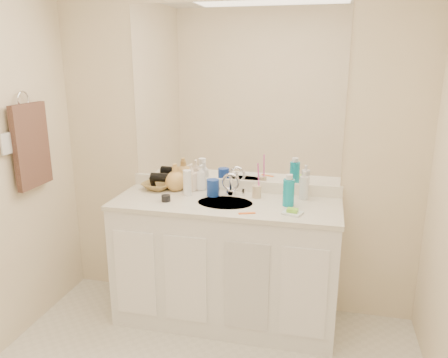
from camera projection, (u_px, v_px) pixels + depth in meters
wall_back at (235, 147)px, 3.08m from camera, size 2.60×0.02×2.40m
vanity_cabinet at (226, 264)px, 3.03m from camera, size 1.50×0.55×0.85m
countertop at (226, 204)px, 2.91m from camera, size 1.52×0.57×0.03m
backsplash at (234, 185)px, 3.14m from camera, size 1.52×0.03×0.08m
sink_basin at (225, 204)px, 2.89m from camera, size 0.37×0.37×0.02m
faucet at (231, 187)px, 3.05m from camera, size 0.02×0.02×0.11m
mirror at (235, 95)px, 2.98m from camera, size 1.48×0.01×1.20m
blue_mug at (213, 188)px, 3.02m from camera, size 0.11×0.11×0.12m
tan_cup at (257, 192)px, 2.98m from camera, size 0.07×0.07×0.08m
toothbrush at (259, 177)px, 2.95m from camera, size 0.02×0.04×0.19m
mouthwash_bottle at (289, 193)px, 2.81m from camera, size 0.10×0.10×0.18m
clear_pump_bottle at (304, 188)px, 2.94m from camera, size 0.06×0.06×0.16m
soap_dish at (292, 213)px, 2.67m from camera, size 0.14×0.12×0.01m
green_soap at (292, 210)px, 2.67m from camera, size 0.07×0.06×0.02m
orange_comb at (247, 213)px, 2.69m from camera, size 0.11×0.06×0.00m
dark_jar at (166, 198)px, 2.91m from camera, size 0.06×0.06×0.04m
extra_white_bottle at (187, 183)px, 3.02m from camera, size 0.07×0.07×0.18m
soap_bottle_white at (201, 177)px, 3.14m from camera, size 0.08×0.08×0.19m
soap_bottle_cream at (191, 177)px, 3.14m from camera, size 0.11×0.11×0.19m
soap_bottle_yellow at (175, 177)px, 3.14m from camera, size 0.17×0.17×0.19m
wicker_basket at (158, 186)px, 3.18m from camera, size 0.26×0.26×0.05m
hair_dryer at (160, 177)px, 3.16m from camera, size 0.13×0.07×0.07m
towel_ring at (23, 99)px, 2.78m from camera, size 0.01×0.11×0.11m
hand_towel at (31, 146)px, 2.85m from camera, size 0.04×0.32×0.55m
switch_plate at (6, 144)px, 2.66m from camera, size 0.01×0.08×0.13m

